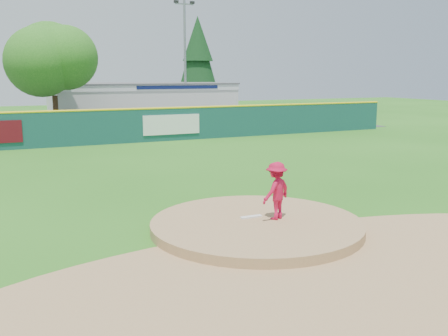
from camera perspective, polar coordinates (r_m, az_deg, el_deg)
name	(u,v)px	position (r m, az deg, el deg)	size (l,w,h in m)	color
ground	(256,230)	(13.11, 3.73, -7.06)	(120.00, 120.00, 0.00)	#286B19
pitchers_mound	(256,230)	(13.11, 3.73, -7.06)	(5.50, 5.50, 0.50)	#9E774C
pitching_rubber	(251,217)	(13.28, 3.12, -5.60)	(0.60, 0.15, 0.04)	white
infield_dirt_arc	(326,270)	(10.73, 11.59, -11.31)	(15.40, 15.40, 0.01)	#9E774C
parking_lot	(82,129)	(38.62, -15.93, 4.28)	(44.00, 16.00, 0.02)	#38383A
pitcher	(276,191)	(13.04, 5.99, -2.59)	(0.98, 0.56, 1.51)	#BD1037
van	(104,122)	(36.81, -13.55, 5.17)	(2.23, 4.85, 1.35)	silver
pool_building_grp	(141,102)	(44.65, -9.41, 7.47)	(15.20, 8.20, 3.31)	silver
fence_banners	(86,128)	(29.40, -15.54, 4.39)	(13.89, 0.04, 1.20)	maroon
outfield_fence	(107,126)	(29.70, -13.21, 4.73)	(40.00, 0.14, 2.07)	#154644
deciduous_tree	(53,66)	(36.17, -18.96, 10.94)	(5.60, 5.60, 7.36)	#382314
conifer_tree	(198,59)	(50.68, -3.00, 12.33)	(4.40, 4.40, 9.50)	#382314
light_pole_right	(185,56)	(42.70, -4.48, 12.65)	(1.75, 0.25, 10.00)	gray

